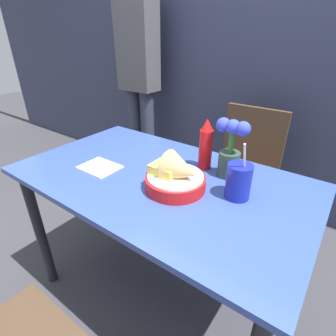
% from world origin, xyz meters
% --- Properties ---
extents(ground_plane, '(12.00, 12.00, 0.00)m').
position_xyz_m(ground_plane, '(0.00, 0.00, 0.00)').
color(ground_plane, '#38383D').
extents(wall_window, '(7.00, 0.06, 2.60)m').
position_xyz_m(wall_window, '(0.00, 1.20, 1.30)').
color(wall_window, '#2D334C').
rests_on(wall_window, ground_plane).
extents(dining_table, '(1.24, 0.72, 0.74)m').
position_xyz_m(dining_table, '(0.00, 0.00, 0.63)').
color(dining_table, '#334C9E').
rests_on(dining_table, ground_plane).
extents(chair_far_window, '(0.40, 0.40, 0.85)m').
position_xyz_m(chair_far_window, '(0.09, 0.81, 0.52)').
color(chair_far_window, '#473323').
rests_on(chair_far_window, ground_plane).
extents(food_basket, '(0.23, 0.23, 0.15)m').
position_xyz_m(food_basket, '(0.12, -0.04, 0.79)').
color(food_basket, red).
rests_on(food_basket, dining_table).
extents(ketchup_bottle, '(0.06, 0.06, 0.22)m').
position_xyz_m(ketchup_bottle, '(0.12, 0.18, 0.85)').
color(ketchup_bottle, red).
rests_on(ketchup_bottle, dining_table).
extents(drink_cup, '(0.09, 0.09, 0.23)m').
position_xyz_m(drink_cup, '(0.33, 0.04, 0.80)').
color(drink_cup, '#192399').
rests_on(drink_cup, dining_table).
extents(flower_vase, '(0.14, 0.09, 0.24)m').
position_xyz_m(flower_vase, '(0.23, 0.17, 0.86)').
color(flower_vase, '#2D4738').
rests_on(flower_vase, dining_table).
extents(napkin, '(0.17, 0.13, 0.01)m').
position_xyz_m(napkin, '(-0.26, -0.10, 0.74)').
color(napkin, white).
rests_on(napkin, dining_table).
extents(person_standing, '(0.32, 0.19, 1.73)m').
position_xyz_m(person_standing, '(-0.93, 0.93, 1.00)').
color(person_standing, '#2D3347').
rests_on(person_standing, ground_plane).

